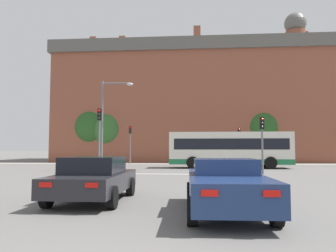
{
  "coord_description": "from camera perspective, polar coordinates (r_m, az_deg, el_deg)",
  "views": [
    {
      "loc": [
        1.13,
        -2.74,
        1.67
      ],
      "look_at": [
        -0.79,
        21.3,
        3.32
      ],
      "focal_mm": 35.0,
      "sensor_mm": 36.0,
      "label": 1
    }
  ],
  "objects": [
    {
      "name": "car_saloon_left",
      "position": [
        10.78,
        -12.82,
        -8.86
      ],
      "size": [
        2.09,
        4.27,
        1.4
      ],
      "rotation": [
        0.0,
        0.0,
        0.0
      ],
      "color": "#232328",
      "rests_on": "ground_plane"
    },
    {
      "name": "traffic_light_far_right",
      "position": [
        34.83,
        12.28,
        -2.35
      ],
      "size": [
        0.26,
        0.31,
        3.78
      ],
      "color": "slate",
      "rests_on": "ground_plane"
    },
    {
      "name": "stop_line_strip",
      "position": [
        21.42,
        1.55,
        -8.37
      ],
      "size": [
        8.67,
        0.3,
        0.01
      ],
      "primitive_type": "cube",
      "color": "silver",
      "rests_on": "ground_plane"
    },
    {
      "name": "far_pavement",
      "position": [
        35.27,
        2.75,
        -6.61
      ],
      "size": [
        69.63,
        2.5,
        0.01
      ],
      "primitive_type": "cube",
      "color": "gray",
      "rests_on": "ground_plane"
    },
    {
      "name": "tree_by_building",
      "position": [
        40.61,
        -10.49,
        -0.57
      ],
      "size": [
        4.12,
        4.12,
        6.16
      ],
      "color": "#4C3823",
      "rests_on": "ground_plane"
    },
    {
      "name": "traffic_light_near_left",
      "position": [
        22.62,
        -11.87,
        -0.65
      ],
      "size": [
        0.26,
        0.31,
        4.36
      ],
      "color": "slate",
      "rests_on": "ground_plane"
    },
    {
      "name": "traffic_light_far_left",
      "position": [
        35.55,
        -6.61,
        -2.15
      ],
      "size": [
        0.26,
        0.31,
        4.08
      ],
      "color": "slate",
      "rests_on": "ground_plane"
    },
    {
      "name": "traffic_light_near_right",
      "position": [
        22.08,
        16.09,
        -1.55
      ],
      "size": [
        0.26,
        0.31,
        3.71
      ],
      "color": "slate",
      "rests_on": "ground_plane"
    },
    {
      "name": "tree_kerbside",
      "position": [
        41.4,
        -13.0,
        -0.25
      ],
      "size": [
        4.52,
        4.52,
        6.62
      ],
      "color": "#4C3823",
      "rests_on": "ground_plane"
    },
    {
      "name": "pedestrian_waiting",
      "position": [
        35.98,
        3.15,
        -5.06
      ],
      "size": [
        0.42,
        0.45,
        1.62
      ],
      "rotation": [
        0.0,
        0.0,
        5.4
      ],
      "color": "brown",
      "rests_on": "ground_plane"
    },
    {
      "name": "bus_crossing_lead",
      "position": [
        28.35,
        10.64,
        -3.94
      ],
      "size": [
        10.12,
        2.75,
        3.02
      ],
      "rotation": [
        0.0,
        0.0,
        -1.57
      ],
      "color": "silver",
      "rests_on": "ground_plane"
    },
    {
      "name": "brick_civic_building",
      "position": [
        46.01,
        4.92,
        3.45
      ],
      "size": [
        35.88,
        16.02,
        20.48
      ],
      "color": "brown",
      "rests_on": "ground_plane"
    },
    {
      "name": "pedestrian_walking_east",
      "position": [
        35.92,
        11.87,
        -4.97
      ],
      "size": [
        0.45,
        0.43,
        1.64
      ],
      "rotation": [
        0.0,
        0.0,
        2.43
      ],
      "color": "brown",
      "rests_on": "ground_plane"
    },
    {
      "name": "car_roadster_right",
      "position": [
        8.75,
        9.98,
        -10.16
      ],
      "size": [
        2.08,
        4.78,
        1.39
      ],
      "rotation": [
        0.0,
        0.0,
        0.02
      ],
      "color": "navy",
      "rests_on": "ground_plane"
    },
    {
      "name": "tree_distant",
      "position": [
        40.03,
        15.99,
        -0.37
      ],
      "size": [
        4.03,
        4.03,
        6.17
      ],
      "color": "#4C3823",
      "rests_on": "ground_plane"
    },
    {
      "name": "street_lamp_junction",
      "position": [
        24.76,
        -10.41,
        1.91
      ],
      "size": [
        2.41,
        0.36,
        6.68
      ],
      "color": "slate",
      "rests_on": "ground_plane"
    }
  ]
}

